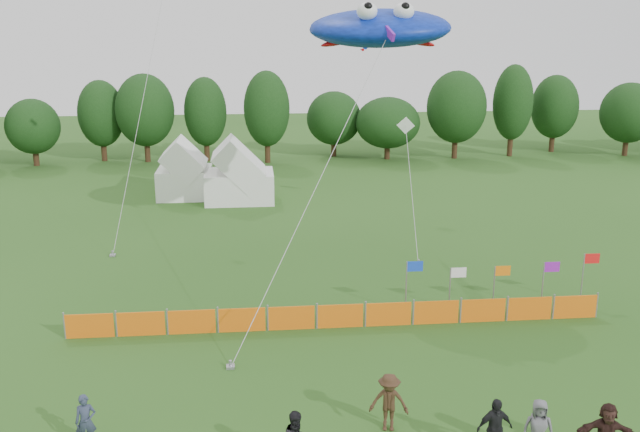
{
  "coord_description": "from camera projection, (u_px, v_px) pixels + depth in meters",
  "views": [
    {
      "loc": [
        -2.48,
        -19.2,
        12.05
      ],
      "look_at": [
        0.0,
        6.0,
        5.2
      ],
      "focal_mm": 40.0,
      "sensor_mm": 36.0,
      "label": 1
    }
  ],
  "objects": [
    {
      "name": "spectator_a",
      "position": [
        86.0,
        421.0,
        20.78
      ],
      "size": [
        0.67,
        0.5,
        1.66
      ],
      "primitive_type": "imported",
      "rotation": [
        0.0,
        0.0,
        0.18
      ],
      "color": "#2C344A",
      "rests_on": "ground"
    },
    {
      "name": "small_kite_dark",
      "position": [
        145.0,
        90.0,
        41.49
      ],
      "size": [
        3.11,
        10.01,
        14.96
      ],
      "color": "black",
      "rests_on": "ground"
    },
    {
      "name": "tent_right",
      "position": [
        239.0,
        177.0,
        49.65
      ],
      "size": [
        4.82,
        3.85,
        3.4
      ],
      "color": "white",
      "rests_on": "ground"
    },
    {
      "name": "ground",
      "position": [
        339.0,
        430.0,
        21.83
      ],
      "size": [
        160.0,
        160.0,
        0.0
      ],
      "primitive_type": "plane",
      "color": "#234C16",
      "rests_on": "ground"
    },
    {
      "name": "flag_row",
      "position": [
        500.0,
        277.0,
        30.96
      ],
      "size": [
        8.73,
        0.55,
        2.3
      ],
      "color": "gray",
      "rests_on": "ground"
    },
    {
      "name": "tent_left",
      "position": [
        185.0,
        173.0,
        50.92
      ],
      "size": [
        3.84,
        3.84,
        3.39
      ],
      "color": "white",
      "rests_on": "ground"
    },
    {
      "name": "spectator_e",
      "position": [
        538.0,
        429.0,
        20.27
      ],
      "size": [
        0.98,
        0.75,
        1.8
      ],
      "primitive_type": "imported",
      "rotation": [
        0.0,
        0.0,
        -0.22
      ],
      "color": "#56555B",
      "rests_on": "ground"
    },
    {
      "name": "barrier_fence",
      "position": [
        340.0,
        316.0,
        29.09
      ],
      "size": [
        21.9,
        0.06,
        1.0
      ],
      "color": "#E0610C",
      "rests_on": "ground"
    },
    {
      "name": "spectator_c",
      "position": [
        389.0,
        402.0,
        21.64
      ],
      "size": [
        1.32,
        0.94,
        1.85
      ],
      "primitive_type": "imported",
      "rotation": [
        0.0,
        0.0,
        -0.22
      ],
      "color": "#3A2617",
      "rests_on": "ground"
    },
    {
      "name": "small_kite_white",
      "position": [
        409.0,
        162.0,
        43.03
      ],
      "size": [
        2.21,
        11.08,
        6.3
      ],
      "color": "white",
      "rests_on": "ground"
    },
    {
      "name": "spectator_d",
      "position": [
        495.0,
        429.0,
        20.23
      ],
      "size": [
        1.14,
        0.6,
        1.85
      ],
      "primitive_type": "imported",
      "rotation": [
        0.0,
        0.0,
        0.14
      ],
      "color": "black",
      "rests_on": "ground"
    },
    {
      "name": "stingray_kite",
      "position": [
        378.0,
        28.0,
        34.64
      ],
      "size": [
        11.44,
        20.49,
        13.08
      ],
      "color": "#0E30C7",
      "rests_on": "ground"
    },
    {
      "name": "treeline",
      "position": [
        295.0,
        114.0,
        64.05
      ],
      "size": [
        104.57,
        8.78,
        8.36
      ],
      "color": "#382314",
      "rests_on": "ground"
    }
  ]
}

